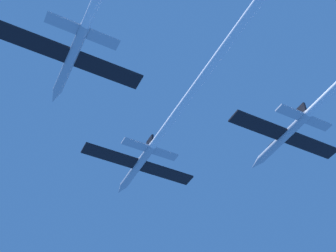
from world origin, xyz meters
TOP-DOWN VIEW (x-y plane):
  - jet_lead at (-0.57, -18.33)m, footprint 16.85×59.01m

SIDE VIEW (x-z plane):
  - jet_lead at x=-0.57m, z-range -1.42..1.37m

